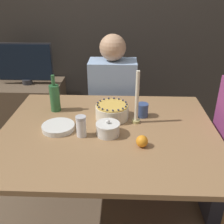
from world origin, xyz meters
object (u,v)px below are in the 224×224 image
sugar_bowl (108,129)px  person_man_blue_shirt (112,110)px  cake (112,111)px  sugar_shaker (81,126)px  tv_monitor (25,63)px  candle (137,102)px  bottle (55,97)px

sugar_bowl → person_man_blue_shirt: size_ratio=0.12×
cake → sugar_bowl: cake is taller
sugar_shaker → tv_monitor: bearing=121.7°
cake → tv_monitor: (-0.90, 0.96, 0.04)m
candle → tv_monitor: 1.47m
cake → bottle: 0.41m
person_man_blue_shirt → sugar_shaker: bearing=79.4°
cake → person_man_blue_shirt: bearing=91.8°
bottle → tv_monitor: bearing=120.5°
sugar_bowl → tv_monitor: size_ratio=0.25×
sugar_shaker → tv_monitor: tv_monitor is taller
candle → person_man_blue_shirt: 0.76m
sugar_bowl → tv_monitor: 1.47m
bottle → sugar_bowl: bearing=-39.1°
bottle → tv_monitor: (-0.50, 0.86, -0.01)m
sugar_bowl → candle: bearing=42.2°
candle → bottle: 0.58m
sugar_shaker → bottle: bottle is taller
sugar_bowl → person_man_blue_shirt: 0.84m
sugar_shaker → person_man_blue_shirt: (0.15, 0.81, -0.29)m
person_man_blue_shirt → cake: bearing=91.8°
cake → sugar_bowl: 0.21m
cake → candle: (0.16, -0.06, 0.10)m
cake → sugar_bowl: size_ratio=1.52×
sugar_bowl → sugar_shaker: size_ratio=1.11×
sugar_shaker → tv_monitor: 1.40m
cake → tv_monitor: tv_monitor is taller
tv_monitor → person_man_blue_shirt: bearing=-23.0°
sugar_shaker → bottle: (-0.23, 0.33, 0.03)m
cake → sugar_bowl: (-0.02, -0.21, -0.01)m
tv_monitor → sugar_bowl: bearing=-52.8°
bottle → cake: bearing=-14.0°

